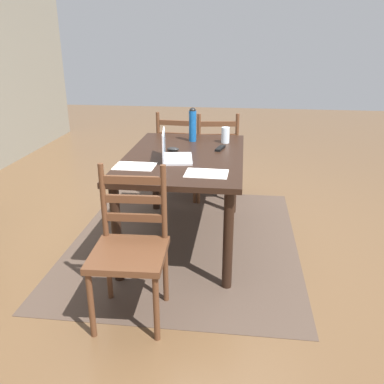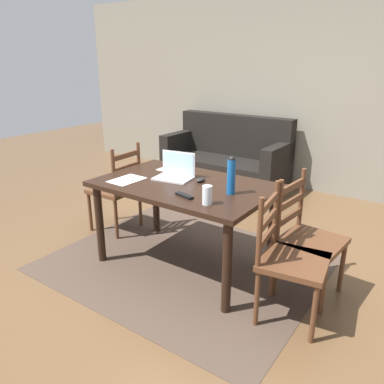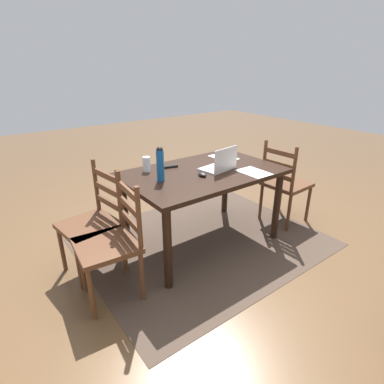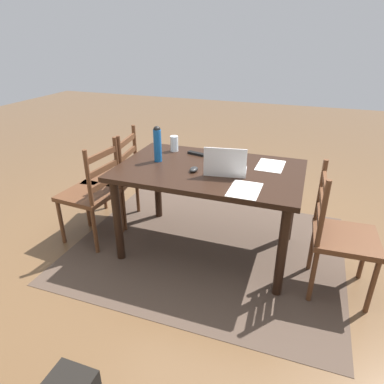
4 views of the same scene
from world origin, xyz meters
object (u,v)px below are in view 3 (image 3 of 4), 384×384
(chair_left_far, at_px, (285,184))
(chair_right_far, at_px, (112,243))
(laptop, at_px, (221,164))
(drinking_glass, at_px, (147,164))
(dining_table, at_px, (203,181))
(chair_right_near, at_px, (94,223))
(tv_remote, at_px, (169,167))
(computer_mouse, at_px, (202,174))
(water_bottle, at_px, (160,163))

(chair_left_far, bearing_deg, chair_right_far, 0.05)
(laptop, height_order, drinking_glass, laptop)
(chair_right_far, relative_size, drinking_glass, 6.77)
(chair_right_far, bearing_deg, laptop, -174.49)
(dining_table, relative_size, drinking_glass, 10.53)
(chair_right_near, height_order, laptop, laptop)
(chair_left_far, height_order, laptop, laptop)
(laptop, xyz_separation_m, tv_remote, (0.35, -0.35, -0.05))
(laptop, height_order, computer_mouse, laptop)
(laptop, relative_size, computer_mouse, 3.50)
(laptop, distance_m, tv_remote, 0.50)
(tv_remote, bearing_deg, drinking_glass, -84.06)
(chair_right_far, height_order, computer_mouse, chair_right_far)
(chair_right_near, xyz_separation_m, computer_mouse, (-0.93, 0.30, 0.33))
(chair_right_near, distance_m, computer_mouse, 1.03)
(chair_right_far, bearing_deg, chair_right_near, -89.96)
(laptop, relative_size, water_bottle, 1.16)
(chair_left_far, bearing_deg, tv_remote, -20.73)
(dining_table, bearing_deg, chair_left_far, 169.55)
(dining_table, relative_size, chair_left_far, 1.56)
(dining_table, distance_m, laptop, 0.23)
(drinking_glass, bearing_deg, chair_right_near, 10.85)
(drinking_glass, bearing_deg, chair_right_far, 39.95)
(laptop, bearing_deg, chair_right_far, 5.51)
(chair_right_far, bearing_deg, water_bottle, -160.41)
(chair_left_far, distance_m, chair_right_far, 2.06)
(drinking_glass, bearing_deg, laptop, 146.47)
(drinking_glass, relative_size, tv_remote, 0.83)
(chair_right_far, height_order, tv_remote, chair_right_far)
(chair_right_far, distance_m, drinking_glass, 0.87)
(dining_table, height_order, computer_mouse, computer_mouse)
(chair_right_near, xyz_separation_m, laptop, (-1.18, 0.27, 0.37))
(water_bottle, bearing_deg, chair_right_far, 19.59)
(dining_table, xyz_separation_m, tv_remote, (0.20, -0.28, 0.11))
(water_bottle, relative_size, drinking_glass, 2.16)
(chair_right_far, bearing_deg, computer_mouse, -174.95)
(laptop, distance_m, water_bottle, 0.62)
(dining_table, relative_size, water_bottle, 4.88)
(chair_right_near, bearing_deg, computer_mouse, 162.00)
(chair_right_near, relative_size, computer_mouse, 9.50)
(chair_right_far, relative_size, laptop, 2.71)
(chair_left_far, xyz_separation_m, chair_right_far, (2.06, 0.00, 0.00))
(computer_mouse, bearing_deg, chair_right_far, 7.35)
(drinking_glass, xyz_separation_m, tv_remote, (-0.23, 0.03, -0.06))
(dining_table, bearing_deg, drinking_glass, -35.49)
(water_bottle, height_order, drinking_glass, water_bottle)
(chair_right_near, bearing_deg, drinking_glass, -169.15)
(chair_right_far, height_order, drinking_glass, chair_right_far)
(drinking_glass, xyz_separation_m, computer_mouse, (-0.33, 0.42, -0.05))
(dining_table, distance_m, computer_mouse, 0.19)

